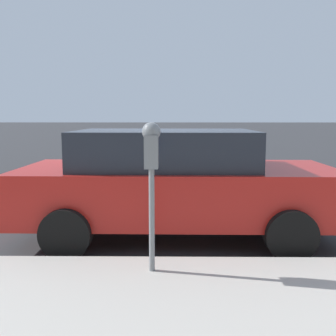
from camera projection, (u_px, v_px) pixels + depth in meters
ground_plane at (131, 218)px, 6.78m from camera, size 220.00×220.00×0.00m
parking_meter at (151, 158)px, 4.01m from camera, size 0.21×0.19×1.56m
car_red at (174, 182)px, 5.65m from camera, size 2.12×4.45×1.56m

